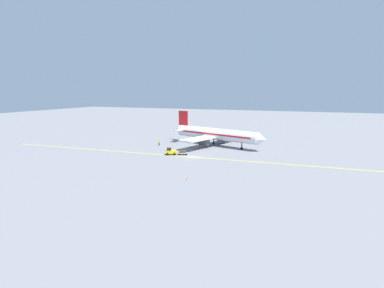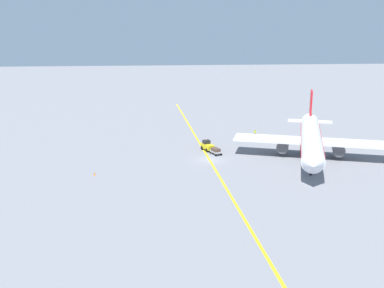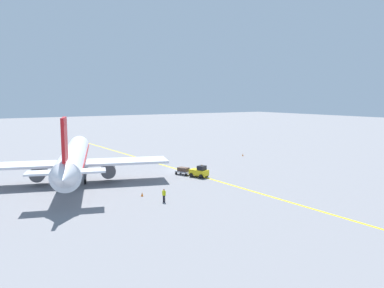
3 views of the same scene
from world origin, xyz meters
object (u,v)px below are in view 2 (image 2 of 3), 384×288
airplane_at_gate (311,138)px  traffic_cone_near_nose (264,140)px  baggage_cart_trailing (216,151)px  ground_crew_worker (255,133)px  traffic_cone_mid_apron (94,174)px  baggage_tug_white (207,146)px

airplane_at_gate → traffic_cone_near_nose: bearing=-67.5°
airplane_at_gate → baggage_cart_trailing: bearing=-13.0°
ground_crew_worker → airplane_at_gate: bearing=111.0°
ground_crew_worker → traffic_cone_near_nose: ground_crew_worker is taller
baggage_cart_trailing → traffic_cone_mid_apron: bearing=25.5°
traffic_cone_near_nose → traffic_cone_mid_apron: (33.07, 19.14, 0.00)m
airplane_at_gate → ground_crew_worker: bearing=-69.0°
airplane_at_gate → baggage_tug_white: bearing=-21.1°
baggage_cart_trailing → baggage_tug_white: bearing=-68.8°
airplane_at_gate → traffic_cone_near_nose: airplane_at_gate is taller
ground_crew_worker → traffic_cone_mid_apron: (31.94, 23.10, -0.63)m
airplane_at_gate → traffic_cone_mid_apron: (38.37, 6.33, -3.43)m
airplane_at_gate → baggage_tug_white: 19.62m
airplane_at_gate → baggage_cart_trailing: (16.93, -3.90, -2.95)m
airplane_at_gate → traffic_cone_mid_apron: 39.04m
airplane_at_gate → ground_crew_worker: airplane_at_gate is taller
baggage_cart_trailing → traffic_cone_near_nose: 14.66m
traffic_cone_mid_apron → traffic_cone_near_nose: bearing=-149.9°
baggage_tug_white → ground_crew_worker: size_ratio=1.99×
baggage_cart_trailing → traffic_cone_near_nose: size_ratio=5.33×
ground_crew_worker → baggage_cart_trailing: bearing=50.8°
baggage_tug_white → traffic_cone_mid_apron: size_ratio=6.07×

